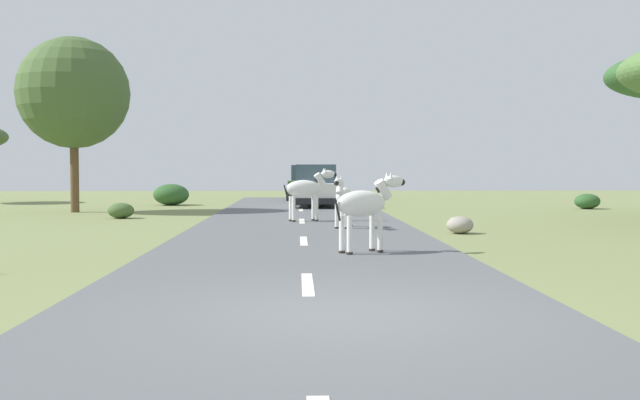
{
  "coord_description": "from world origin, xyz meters",
  "views": [
    {
      "loc": [
        -0.49,
        -8.11,
        1.66
      ],
      "look_at": [
        -0.02,
        6.8,
        1.0
      ],
      "focal_mm": 41.39,
      "sensor_mm": 36.0,
      "label": 1
    }
  ],
  "objects_px": {
    "bush_0": "(587,201)",
    "rock_2": "(456,220)",
    "zebra_0": "(343,197)",
    "rock_0": "(460,225)",
    "zebra_2": "(307,189)",
    "zebra_3": "(365,205)",
    "bush_1": "(121,211)",
    "car_1": "(309,184)",
    "bush_4": "(171,195)",
    "car_0": "(316,187)",
    "tree_3": "(73,93)"
  },
  "relations": [
    {
      "from": "bush_0",
      "to": "rock_2",
      "type": "distance_m",
      "value": 10.49
    },
    {
      "from": "zebra_0",
      "to": "rock_0",
      "type": "height_order",
      "value": "zebra_0"
    },
    {
      "from": "zebra_2",
      "to": "bush_0",
      "type": "height_order",
      "value": "zebra_2"
    },
    {
      "from": "zebra_3",
      "to": "bush_0",
      "type": "xyz_separation_m",
      "value": [
        10.4,
        15.39,
        -0.65
      ]
    },
    {
      "from": "zebra_0",
      "to": "bush_1",
      "type": "relative_size",
      "value": 1.7
    },
    {
      "from": "rock_0",
      "to": "rock_2",
      "type": "bearing_deg",
      "value": 79.44
    },
    {
      "from": "zebra_2",
      "to": "car_1",
      "type": "distance_m",
      "value": 15.1
    },
    {
      "from": "zebra_3",
      "to": "bush_1",
      "type": "xyz_separation_m",
      "value": [
        -7.05,
        10.36,
        -0.7
      ]
    },
    {
      "from": "bush_0",
      "to": "bush_4",
      "type": "height_order",
      "value": "bush_4"
    },
    {
      "from": "bush_0",
      "to": "bush_1",
      "type": "xyz_separation_m",
      "value": [
        -17.45,
        -5.04,
        -0.05
      ]
    },
    {
      "from": "zebra_2",
      "to": "bush_0",
      "type": "bearing_deg",
      "value": 103.56
    },
    {
      "from": "zebra_3",
      "to": "bush_4",
      "type": "relative_size",
      "value": 0.97
    },
    {
      "from": "rock_0",
      "to": "bush_0",
      "type": "bearing_deg",
      "value": 55.18
    },
    {
      "from": "bush_1",
      "to": "zebra_3",
      "type": "bearing_deg",
      "value": -55.74
    },
    {
      "from": "zebra_2",
      "to": "car_0",
      "type": "height_order",
      "value": "car_0"
    },
    {
      "from": "bush_0",
      "to": "rock_2",
      "type": "relative_size",
      "value": 2.52
    },
    {
      "from": "zebra_2",
      "to": "rock_2",
      "type": "relative_size",
      "value": 4.04
    },
    {
      "from": "bush_4",
      "to": "rock_0",
      "type": "height_order",
      "value": "bush_4"
    },
    {
      "from": "bush_4",
      "to": "bush_1",
      "type": "bearing_deg",
      "value": -91.29
    },
    {
      "from": "zebra_0",
      "to": "bush_1",
      "type": "distance_m",
      "value": 8.42
    },
    {
      "from": "bush_1",
      "to": "rock_2",
      "type": "xyz_separation_m",
      "value": [
        10.44,
        -2.76,
        -0.15
      ]
    },
    {
      "from": "car_0",
      "to": "car_1",
      "type": "bearing_deg",
      "value": -85.91
    },
    {
      "from": "bush_1",
      "to": "rock_2",
      "type": "relative_size",
      "value": 2.1
    },
    {
      "from": "zebra_2",
      "to": "rock_2",
      "type": "distance_m",
      "value": 4.53
    },
    {
      "from": "car_1",
      "to": "bush_4",
      "type": "relative_size",
      "value": 2.84
    },
    {
      "from": "car_0",
      "to": "rock_0",
      "type": "relative_size",
      "value": 6.52
    },
    {
      "from": "zebra_0",
      "to": "zebra_3",
      "type": "distance_m",
      "value": 5.71
    },
    {
      "from": "tree_3",
      "to": "bush_4",
      "type": "height_order",
      "value": "tree_3"
    },
    {
      "from": "zebra_3",
      "to": "bush_1",
      "type": "height_order",
      "value": "zebra_3"
    },
    {
      "from": "zebra_3",
      "to": "rock_2",
      "type": "relative_size",
      "value": 3.76
    },
    {
      "from": "zebra_0",
      "to": "bush_4",
      "type": "xyz_separation_m",
      "value": [
        -6.8,
        13.14,
        -0.41
      ]
    },
    {
      "from": "zebra_2",
      "to": "zebra_3",
      "type": "height_order",
      "value": "zebra_2"
    },
    {
      "from": "bush_1",
      "to": "zebra_0",
      "type": "bearing_deg",
      "value": -33.57
    },
    {
      "from": "car_0",
      "to": "bush_4",
      "type": "distance_m",
      "value": 6.69
    },
    {
      "from": "tree_3",
      "to": "rock_2",
      "type": "height_order",
      "value": "tree_3"
    },
    {
      "from": "rock_2",
      "to": "car_0",
      "type": "bearing_deg",
      "value": 112.7
    },
    {
      "from": "car_0",
      "to": "rock_2",
      "type": "height_order",
      "value": "car_0"
    },
    {
      "from": "car_0",
      "to": "rock_0",
      "type": "height_order",
      "value": "car_0"
    },
    {
      "from": "car_0",
      "to": "tree_3",
      "type": "relative_size",
      "value": 0.68
    },
    {
      "from": "tree_3",
      "to": "rock_0",
      "type": "relative_size",
      "value": 9.61
    },
    {
      "from": "bush_1",
      "to": "rock_0",
      "type": "relative_size",
      "value": 1.26
    },
    {
      "from": "zebra_3",
      "to": "zebra_0",
      "type": "bearing_deg",
      "value": 151.91
    },
    {
      "from": "bush_1",
      "to": "car_0",
      "type": "bearing_deg",
      "value": 44.79
    },
    {
      "from": "car_1",
      "to": "rock_0",
      "type": "height_order",
      "value": "car_1"
    },
    {
      "from": "zebra_2",
      "to": "bush_1",
      "type": "height_order",
      "value": "zebra_2"
    },
    {
      "from": "car_0",
      "to": "bush_1",
      "type": "height_order",
      "value": "car_0"
    },
    {
      "from": "zebra_0",
      "to": "bush_0",
      "type": "distance_m",
      "value": 14.26
    },
    {
      "from": "zebra_0",
      "to": "tree_3",
      "type": "distance_m",
      "value": 12.97
    },
    {
      "from": "zebra_3",
      "to": "car_0",
      "type": "xyz_separation_m",
      "value": [
        -0.49,
        16.87,
        -0.11
      ]
    },
    {
      "from": "car_0",
      "to": "tree_3",
      "type": "height_order",
      "value": "tree_3"
    }
  ]
}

